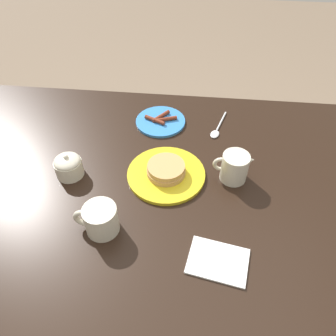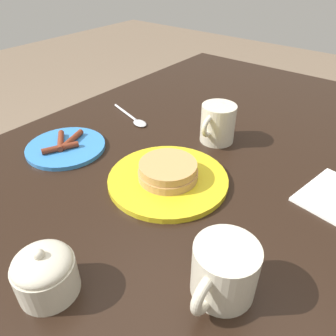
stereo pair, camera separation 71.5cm
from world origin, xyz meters
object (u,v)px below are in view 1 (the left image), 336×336
pancake_plate (166,172)px  spoon (217,130)px  sugar_bowl (68,166)px  napkin (218,261)px  side_plate_bacon (161,121)px  creamer_pitcher (235,167)px  coffee_mug (100,219)px

pancake_plate → spoon: 0.29m
sugar_bowl → napkin: 0.53m
side_plate_bacon → napkin: bearing=110.9°
side_plate_bacon → creamer_pitcher: 0.37m
pancake_plate → spoon: bearing=-123.3°
napkin → spoon: 0.53m
pancake_plate → side_plate_bacon: (0.05, -0.27, -0.01)m
napkin → spoon: size_ratio=1.01×
pancake_plate → coffee_mug: (0.15, 0.22, 0.03)m
creamer_pitcher → spoon: creamer_pitcher is taller
creamer_pitcher → sugar_bowl: (0.51, 0.04, -0.01)m
side_plate_bacon → coffee_mug: coffee_mug is taller
sugar_bowl → pancake_plate: bearing=-175.2°
coffee_mug → napkin: size_ratio=0.73×
pancake_plate → creamer_pitcher: creamer_pitcher is taller
side_plate_bacon → sugar_bowl: sugar_bowl is taller
side_plate_bacon → coffee_mug: size_ratio=1.52×
creamer_pitcher → spoon: 0.24m
coffee_mug → creamer_pitcher: size_ratio=0.97×
sugar_bowl → napkin: size_ratio=0.52×
coffee_mug → creamer_pitcher: (-0.36, -0.23, 0.01)m
napkin → pancake_plate: bearing=-60.3°
coffee_mug → sugar_bowl: 0.24m
coffee_mug → spoon: size_ratio=0.74×
pancake_plate → sugar_bowl: bearing=4.8°
coffee_mug → spoon: bearing=-124.2°
pancake_plate → spoon: (-0.16, -0.24, -0.01)m
pancake_plate → creamer_pitcher: (-0.21, -0.01, 0.03)m
creamer_pitcher → pancake_plate: bearing=3.2°
napkin → side_plate_bacon: bearing=-69.1°
creamer_pitcher → napkin: (0.05, 0.30, -0.05)m
creamer_pitcher → napkin: bearing=80.9°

